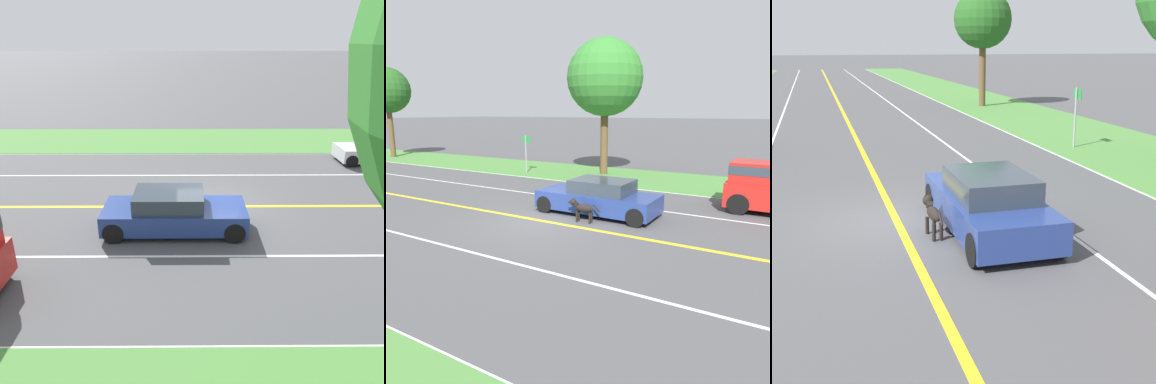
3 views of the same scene
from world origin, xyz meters
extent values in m
plane|color=#4C4C4F|center=(0.00, 0.00, 0.00)|extent=(400.00, 400.00, 0.00)
cube|color=yellow|center=(0.00, 0.00, 0.00)|extent=(0.18, 160.00, 0.01)
cube|color=white|center=(7.00, 0.00, 0.00)|extent=(0.14, 160.00, 0.01)
cube|color=white|center=(-7.00, 0.00, 0.00)|extent=(0.14, 160.00, 0.01)
cube|color=white|center=(3.50, 0.00, 0.00)|extent=(0.10, 160.00, 0.01)
cube|color=white|center=(-3.50, 0.00, 0.00)|extent=(0.10, 160.00, 0.01)
cube|color=#4C843D|center=(-10.00, 0.00, 0.01)|extent=(6.00, 160.00, 0.03)
cube|color=navy|center=(1.85, -1.24, 0.52)|extent=(1.85, 4.60, 0.67)
cube|color=#2D3842|center=(1.85, -1.43, 1.10)|extent=(1.59, 2.21, 0.51)
cylinder|color=black|center=(2.68, 0.63, 0.33)|extent=(0.22, 0.66, 0.66)
cylinder|color=black|center=(2.68, -3.12, 0.33)|extent=(0.22, 0.66, 0.66)
cylinder|color=black|center=(1.01, 0.63, 0.33)|extent=(0.22, 0.66, 0.66)
cylinder|color=black|center=(1.01, -3.12, 0.33)|extent=(0.22, 0.66, 0.66)
ellipsoid|color=black|center=(0.62, -1.34, 0.52)|extent=(0.29, 0.73, 0.28)
cylinder|color=black|center=(0.68, -1.09, 0.19)|extent=(0.08, 0.08, 0.38)
cylinder|color=black|center=(0.72, -1.59, 0.19)|extent=(0.08, 0.08, 0.38)
cylinder|color=black|center=(0.52, -1.10, 0.19)|extent=(0.08, 0.08, 0.38)
cylinder|color=black|center=(0.56, -1.60, 0.19)|extent=(0.08, 0.08, 0.38)
cylinder|color=black|center=(0.59, -1.04, 0.63)|extent=(0.16, 0.21, 0.19)
sphere|color=black|center=(0.58, -0.91, 0.70)|extent=(0.26, 0.26, 0.24)
ellipsoid|color=#331E14|center=(0.57, -0.75, 0.69)|extent=(0.12, 0.12, 0.09)
cone|color=black|center=(0.65, -0.92, 0.79)|extent=(0.08, 0.08, 0.11)
cone|color=black|center=(0.52, -0.93, 0.79)|extent=(0.08, 0.08, 0.11)
cylinder|color=black|center=(0.65, -1.81, 0.56)|extent=(0.08, 0.27, 0.27)
cube|color=silver|center=(-5.47, 9.11, 0.49)|extent=(1.79, 4.61, 0.65)
cylinder|color=black|center=(-6.28, 7.21, 0.31)|extent=(0.22, 0.61, 0.61)
cylinder|color=black|center=(-4.67, 7.21, 0.31)|extent=(0.22, 0.61, 0.61)
camera|label=1|loc=(12.86, -0.76, 5.86)|focal=35.00mm
camera|label=2|loc=(-10.51, -7.62, 3.87)|focal=35.00mm
camera|label=3|loc=(-1.69, -11.96, 4.02)|focal=50.00mm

